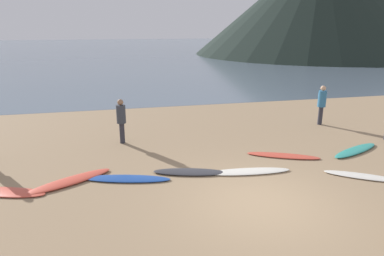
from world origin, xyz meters
name	(u,v)px	position (x,y,z in m)	size (l,w,h in m)	color
ground_plane	(182,113)	(0.00, 10.00, -0.10)	(120.00, 120.00, 0.20)	#997C5B
ocean_water	(128,49)	(0.00, 61.20, 0.00)	(140.00, 100.00, 0.01)	slate
headland_hill	(318,1)	(27.84, 42.62, 7.81)	(37.18, 37.18, 15.62)	black
surfboard_0	(8,192)	(-6.36, 2.00, 0.03)	(2.10, 0.58, 0.07)	#D84C38
surfboard_1	(70,181)	(-4.81, 2.32, 0.05)	(2.50, 0.57, 0.10)	#D84C38
surfboard_2	(127,179)	(-3.23, 2.13, 0.04)	(2.57, 0.53, 0.07)	#1E479E
surfboard_3	(190,172)	(-1.33, 2.17, 0.04)	(2.23, 0.55, 0.09)	#333338
surfboard_4	(248,171)	(0.42, 1.82, 0.04)	(2.62, 0.52, 0.07)	silver
surfboard_5	(283,156)	(2.09, 2.80, 0.04)	(2.45, 0.50, 0.07)	#D84C38
surfboard_6	(363,176)	(3.59, 0.73, 0.03)	(2.17, 0.46, 0.06)	silver
surfboard_7	(356,150)	(4.85, 2.67, 0.05)	(2.48, 0.51, 0.09)	teal
person_1	(121,118)	(-3.21, 5.52, 1.00)	(0.34, 0.34, 1.70)	#2D2D38
person_3	(322,102)	(5.61, 6.12, 1.05)	(0.36, 0.36, 1.77)	#2D2D38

